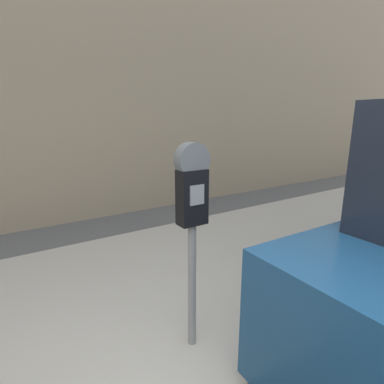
{
  "coord_description": "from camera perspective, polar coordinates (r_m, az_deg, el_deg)",
  "views": [
    {
      "loc": [
        -0.44,
        -0.28,
        1.72
      ],
      "look_at": [
        0.57,
        1.28,
        1.27
      ],
      "focal_mm": 28.0,
      "sensor_mm": 36.0,
      "label": 1
    }
  ],
  "objects": [
    {
      "name": "sidewalk",
      "position": [
        3.01,
        -20.32,
        -20.51
      ],
      "size": [
        24.0,
        2.8,
        0.13
      ],
      "color": "#BCB7AD",
      "rests_on": "ground_plane"
    },
    {
      "name": "parking_meter",
      "position": [
        1.94,
        0.01,
        -2.63
      ],
      "size": [
        0.22,
        0.12,
        1.45
      ],
      "color": "gray",
      "rests_on": "sidewalk"
    }
  ]
}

